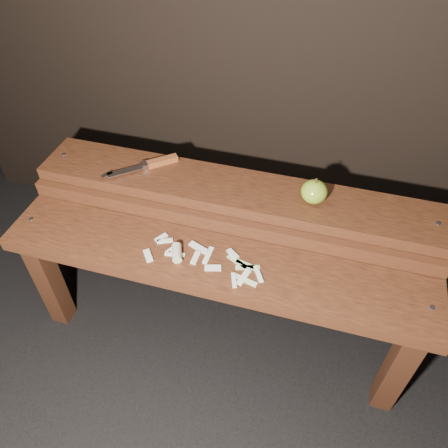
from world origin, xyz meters
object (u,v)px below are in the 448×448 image
(bench_rear_tier, at_px, (234,209))
(knife, at_px, (153,164))
(bench_front_tier, at_px, (212,278))
(apple, at_px, (314,192))

(bench_rear_tier, relative_size, knife, 6.25)
(bench_rear_tier, height_order, knife, knife)
(bench_front_tier, height_order, knife, knife)
(bench_front_tier, relative_size, knife, 6.25)
(apple, bearing_deg, bench_front_tier, -134.46)
(bench_front_tier, height_order, apple, apple)
(bench_front_tier, xyz_separation_m, apple, (0.23, 0.23, 0.18))
(bench_rear_tier, bearing_deg, knife, 174.10)
(bench_rear_tier, height_order, apple, apple)
(apple, xyz_separation_m, knife, (-0.49, 0.02, -0.02))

